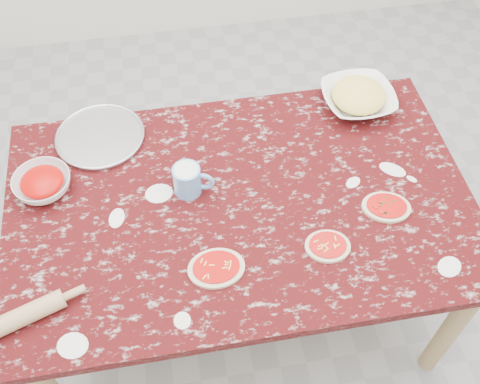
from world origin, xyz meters
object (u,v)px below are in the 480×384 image
object	(u,v)px
worktable	(240,215)
rolling_pin	(15,320)
pizza_tray	(100,137)
sauce_bowl	(43,184)
flour_mug	(188,180)
cheese_bowl	(358,99)

from	to	relation	value
worktable	rolling_pin	size ratio (longest dim) A/B	5.49
pizza_tray	worktable	bearing A→B (deg)	-39.13
sauce_bowl	rolling_pin	bearing A→B (deg)	-96.96
pizza_tray	flour_mug	xyz separation A→B (m)	(0.30, -0.30, 0.05)
flour_mug	rolling_pin	xyz separation A→B (m)	(-0.56, -0.41, -0.03)
pizza_tray	cheese_bowl	xyz separation A→B (m)	(1.00, 0.00, 0.03)
worktable	sauce_bowl	distance (m)	0.69
cheese_bowl	flour_mug	size ratio (longest dim) A/B	1.97
pizza_tray	flour_mug	world-z (taller)	flour_mug
sauce_bowl	cheese_bowl	bearing A→B (deg)	10.22
worktable	pizza_tray	size ratio (longest dim) A/B	4.94
worktable	pizza_tray	world-z (taller)	pizza_tray
sauce_bowl	cheese_bowl	size ratio (longest dim) A/B	0.72
pizza_tray	rolling_pin	size ratio (longest dim) A/B	1.11
rolling_pin	flour_mug	bearing A→B (deg)	36.20
rolling_pin	pizza_tray	bearing A→B (deg)	70.09
sauce_bowl	flour_mug	xyz separation A→B (m)	(0.50, -0.09, 0.03)
worktable	rolling_pin	world-z (taller)	rolling_pin
cheese_bowl	flour_mug	xyz separation A→B (m)	(-0.70, -0.31, 0.02)
worktable	flour_mug	distance (m)	0.23
flour_mug	rolling_pin	world-z (taller)	flour_mug
worktable	flour_mug	bearing A→B (deg)	155.19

